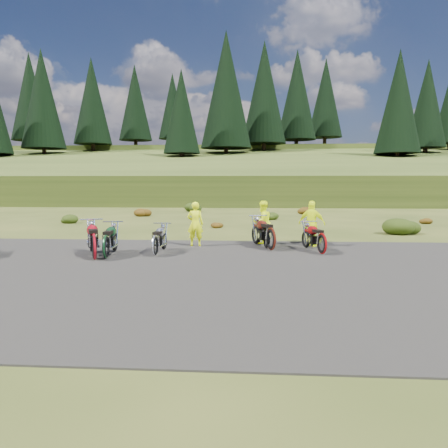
{
  "coord_description": "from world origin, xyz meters",
  "views": [
    {
      "loc": [
        1.65,
        -13.06,
        2.29
      ],
      "look_at": [
        0.62,
        1.25,
        0.95
      ],
      "focal_mm": 35.0,
      "sensor_mm": 36.0,
      "label": 1
    }
  ],
  "objects": [
    {
      "name": "shrub_2",
      "position": [
        -6.2,
        16.6,
        0.38
      ],
      "size": [
        1.3,
        1.3,
        0.77
      ],
      "primitive_type": "ellipsoid",
      "color": "#5B270B",
      "rests_on": "ground"
    },
    {
      "name": "motorcycle_3",
      "position": [
        -1.46,
        0.2,
        0.0
      ],
      "size": [
        0.65,
        1.86,
        0.97
      ],
      "primitive_type": null,
      "rotation": [
        0.0,
        0.0,
        1.55
      ],
      "color": "silver",
      "rests_on": "ground"
    },
    {
      "name": "hill_slope",
      "position": [
        0.0,
        50.0,
        0.0
      ],
      "size": [
        300.0,
        45.97,
        9.37
      ],
      "primitive_type": null,
      "rotation": [
        0.14,
        0.0,
        0.0
      ],
      "color": "#314316",
      "rests_on": "ground"
    },
    {
      "name": "shrub_8",
      "position": [
        11.2,
        12.4,
        0.23
      ],
      "size": [
        0.77,
        0.77,
        0.45
      ],
      "primitive_type": "ellipsoid",
      "color": "#5B270B",
      "rests_on": "ground"
    },
    {
      "name": "conifer_20",
      "position": [
        -15.0,
        75.0,
        17.65
      ],
      "size": [
        5.72,
        5.72,
        15.0
      ],
      "color": "black",
      "rests_on": "ground"
    },
    {
      "name": "shrub_7",
      "position": [
        8.3,
        7.1,
        0.46
      ],
      "size": [
        1.56,
        1.56,
        0.92
      ],
      "primitive_type": "ellipsoid",
      "color": "#20320C",
      "rests_on": "ground"
    },
    {
      "name": "shrub_4",
      "position": [
        -0.4,
        9.2,
        0.23
      ],
      "size": [
        0.77,
        0.77,
        0.45
      ],
      "primitive_type": "ellipsoid",
      "color": "#5B270B",
      "rests_on": "ground"
    },
    {
      "name": "ground",
      "position": [
        0.0,
        0.0,
        0.0
      ],
      "size": [
        300.0,
        300.0,
        0.0
      ],
      "primitive_type": "plane",
      "color": "#304015",
      "rests_on": "ground"
    },
    {
      "name": "motorcycle_7",
      "position": [
        3.71,
        2.74,
        0.0
      ],
      "size": [
        0.7,
        1.94,
        1.0
      ],
      "primitive_type": null,
      "rotation": [
        0.0,
        0.0,
        1.6
      ],
      "color": "black",
      "rests_on": "ground"
    },
    {
      "name": "shrub_3",
      "position": [
        -3.3,
        21.9,
        0.46
      ],
      "size": [
        1.56,
        1.56,
        0.92
      ],
      "primitive_type": "ellipsoid",
      "color": "#20320C",
      "rests_on": "ground"
    },
    {
      "name": "shrub_5",
      "position": [
        2.5,
        14.5,
        0.31
      ],
      "size": [
        1.03,
        1.03,
        0.61
      ],
      "primitive_type": "ellipsoid",
      "color": "#20320C",
      "rests_on": "ground"
    },
    {
      "name": "conifer_27",
      "position": [
        27.0,
        55.0,
        14.06
      ],
      "size": [
        5.72,
        5.72,
        15.0
      ],
      "color": "black",
      "rests_on": "ground"
    },
    {
      "name": "conifer_19",
      "position": [
        -21.0,
        69.0,
        17.36
      ],
      "size": [
        6.16,
        6.16,
        16.0
      ],
      "color": "black",
      "rests_on": "ground"
    },
    {
      "name": "conifer_22",
      "position": [
        -3.0,
        56.0,
        16.77
      ],
      "size": [
        7.92,
        7.92,
        20.0
      ],
      "color": "black",
      "rests_on": "ground"
    },
    {
      "name": "motorcycle_1",
      "position": [
        -3.1,
        -0.58,
        0.0
      ],
      "size": [
        1.56,
        2.3,
        1.15
      ],
      "primitive_type": null,
      "rotation": [
        0.0,
        0.0,
        1.99
      ],
      "color": "#A00B17",
      "rests_on": "ground"
    },
    {
      "name": "conifer_17",
      "position": [
        -33.0,
        57.0,
        15.97
      ],
      "size": [
        7.04,
        7.04,
        18.0
      ],
      "color": "black",
      "rests_on": "ground"
    },
    {
      "name": "gravel_pad",
      "position": [
        0.0,
        -2.0,
        0.0
      ],
      "size": [
        20.0,
        12.0,
        0.04
      ],
      "primitive_type": "cube",
      "color": "black",
      "rests_on": "ground"
    },
    {
      "name": "conifer_15",
      "position": [
        -45.0,
        76.0,
        20.16
      ],
      "size": [
        7.92,
        7.92,
        20.0
      ],
      "color": "black",
      "rests_on": "ground"
    },
    {
      "name": "conifer_26",
      "position": [
        21.0,
        49.0,
        13.37
      ],
      "size": [
        6.16,
        6.16,
        16.0
      ],
      "color": "black",
      "rests_on": "ground"
    },
    {
      "name": "person_middle",
      "position": [
        -0.51,
        2.48,
        0.8
      ],
      "size": [
        0.59,
        0.39,
        1.6
      ],
      "primitive_type": "imported",
      "rotation": [
        0.0,
        0.0,
        3.16
      ],
      "color": "#ECFF0D",
      "rests_on": "ground"
    },
    {
      "name": "motorcycle_2",
      "position": [
        -2.83,
        -0.36,
        0.0
      ],
      "size": [
        0.92,
        2.08,
        1.06
      ],
      "primitive_type": null,
      "rotation": [
        0.0,
        0.0,
        1.7
      ],
      "color": "#0E3418",
      "rests_on": "ground"
    },
    {
      "name": "conifer_25",
      "position": [
        15.0,
        74.0,
        18.66
      ],
      "size": [
        6.6,
        6.6,
        17.0
      ],
      "color": "black",
      "rests_on": "ground"
    },
    {
      "name": "person_right_b",
      "position": [
        3.67,
        2.65,
        0.82
      ],
      "size": [
        1.04,
        0.74,
        1.64
      ],
      "primitive_type": "imported",
      "rotation": [
        0.0,
        0.0,
        2.75
      ],
      "color": "#ECFF0D",
      "rests_on": "ground"
    },
    {
      "name": "hill_plateau",
      "position": [
        0.0,
        110.0,
        0.0
      ],
      "size": [
        300.0,
        90.0,
        9.17
      ],
      "primitive_type": "cube",
      "color": "#314316",
      "rests_on": "ground"
    },
    {
      "name": "motorcycle_4",
      "position": [
        2.19,
        1.63,
        0.0
      ],
      "size": [
        1.44,
        2.29,
        1.14
      ],
      "primitive_type": null,
      "rotation": [
        0.0,
        0.0,
        1.93
      ],
      "color": "#50160D",
      "rests_on": "ground"
    },
    {
      "name": "motorcycle_6",
      "position": [
        3.78,
        0.94,
        0.0
      ],
      "size": [
        1.16,
        2.01,
        1.0
      ],
      "primitive_type": null,
      "rotation": [
        0.0,
        0.0,
        1.86
      ],
      "color": "maroon",
      "rests_on": "ground"
    },
    {
      "name": "conifer_24",
      "position": [
        9.0,
        68.0,
        18.16
      ],
      "size": [
        7.04,
        7.04,
        18.0
      ],
      "color": "black",
      "rests_on": "ground"
    },
    {
      "name": "person_right_a",
      "position": [
        1.92,
        3.28,
        0.8
      ],
      "size": [
        0.99,
        0.97,
        1.61
      ],
      "primitive_type": "imported",
      "rotation": [
        0.0,
        0.0,
        3.84
      ],
      "color": "#ECFF0D",
      "rests_on": "ground"
    },
    {
      "name": "shrub_1",
      "position": [
        -9.1,
        11.3,
        0.31
      ],
      "size": [
        1.03,
        1.03,
        0.61
      ],
      "primitive_type": "ellipsoid",
      "color": "#20320C",
      "rests_on": "ground"
    },
    {
      "name": "motorcycle_5",
      "position": [
        2.04,
        2.05,
        0.0
      ],
      "size": [
        1.01,
        1.96,
        0.98
      ],
      "primitive_type": null,
      "rotation": [
        0.0,
        0.0,
        1.79
      ],
      "color": "black",
      "rests_on": "ground"
    },
    {
      "name": "conifer_21",
      "position": [
        -9.0,
        50.0,
        12.56
      ],
      "size": [
        5.28,
        5.28,
        14.0
      ],
      "color": "black",
      "rests_on": "ground"
    },
    {
      "name": "shrub_6",
      "position": [
        5.4,
        19.8,
        0.38
      ],
      "size": [
        1.3,
        1.3,
        0.77
      ],
      "primitive_type": "ellipsoid",
      "color": "#5B270B",
      "rests_on": "ground"
    },
    {
      "name": "conifer_18",
      "position": [
        -27.0,
        63.0,
        16.66
      ],
      "size": [
        6.6,
        6.6,
        17.0
      ],
      "color": "black",
      "rests_on": "ground"
    },
    {
      "name": "conifer_23",
      "position": [
        3.0,
        62.0,
        17.47
      ],
      "size": [
        7.48,
        7.48,
        19.0
      ],
      "color": "black",
      "rests_on": "ground"
    }
  ]
}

